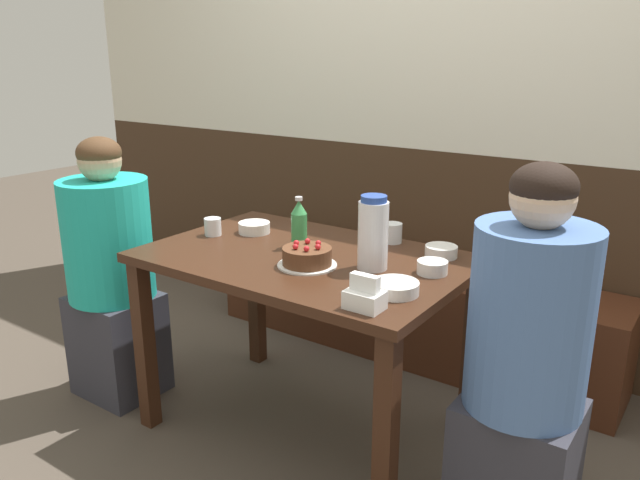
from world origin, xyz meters
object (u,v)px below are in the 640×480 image
(napkin_holder, at_px, (365,296))
(bowl_sauce_shallow, at_px, (395,288))
(bench_seat, at_px, (405,309))
(glass_tumbler_short, at_px, (392,233))
(person_teal_shirt, at_px, (111,275))
(glass_water_tall, at_px, (213,227))
(person_pale_blue_shirt, at_px, (524,370))
(bowl_rice_small, at_px, (254,228))
(birthday_cake, at_px, (307,257))
(bowl_side_dish, at_px, (441,251))
(bowl_soup_white, at_px, (432,267))
(soju_bottle, at_px, (299,223))
(water_pitcher, at_px, (373,233))

(napkin_holder, relative_size, bowl_sauce_shallow, 0.75)
(bench_seat, bearing_deg, glass_tumbler_short, -70.12)
(person_teal_shirt, bearing_deg, glass_water_tall, 29.79)
(bench_seat, relative_size, napkin_holder, 18.60)
(glass_tumbler_short, xyz_separation_m, person_pale_blue_shirt, (0.66, -0.40, -0.21))
(bowl_rice_small, bearing_deg, bench_seat, 64.34)
(bench_seat, bearing_deg, napkin_holder, -69.02)
(bowl_rice_small, xyz_separation_m, person_teal_shirt, (-0.50, -0.34, -0.21))
(person_teal_shirt, bearing_deg, person_pale_blue_shirt, 5.01)
(birthday_cake, relative_size, bowl_side_dish, 1.78)
(bowl_side_dish, distance_m, bowl_sauce_shallow, 0.41)
(napkin_holder, relative_size, bowl_soup_white, 1.07)
(glass_water_tall, bearing_deg, bowl_rice_small, 46.93)
(bowl_soup_white, xyz_separation_m, bowl_sauce_shallow, (-0.02, -0.23, -0.00))
(bowl_rice_small, height_order, bowl_sauce_shallow, bowl_rice_small)
(napkin_holder, distance_m, person_teal_shirt, 1.30)
(bowl_side_dish, height_order, bowl_sauce_shallow, bowl_side_dish)
(bench_seat, distance_m, person_teal_shirt, 1.39)
(soju_bottle, xyz_separation_m, glass_tumbler_short, (0.26, 0.25, -0.05))
(birthday_cake, bearing_deg, bowl_soup_white, 24.35)
(bowl_side_dish, distance_m, person_teal_shirt, 1.37)
(bowl_side_dish, distance_m, glass_tumbler_short, 0.24)
(bowl_sauce_shallow, height_order, person_pale_blue_shirt, person_pale_blue_shirt)
(bench_seat, distance_m, bowl_sauce_shallow, 1.20)
(soju_bottle, bearing_deg, person_teal_shirt, -158.96)
(birthday_cake, distance_m, bowl_soup_white, 0.43)
(napkin_holder, relative_size, glass_water_tall, 1.56)
(bench_seat, distance_m, soju_bottle, 0.97)
(person_pale_blue_shirt, bearing_deg, soju_bottle, -9.06)
(bowl_sauce_shallow, bearing_deg, bowl_rice_small, 161.77)
(water_pitcher, relative_size, bowl_side_dish, 2.19)
(bench_seat, relative_size, birthday_cake, 9.82)
(soju_bottle, xyz_separation_m, bowl_side_dish, (0.49, 0.20, -0.07))
(soju_bottle, relative_size, bowl_rice_small, 1.52)
(napkin_holder, relative_size, glass_tumbler_short, 1.44)
(person_teal_shirt, height_order, person_pale_blue_shirt, person_pale_blue_shirt)
(bowl_soup_white, bearing_deg, napkin_holder, -94.81)
(bowl_soup_white, bearing_deg, water_pitcher, -159.94)
(birthday_cake, xyz_separation_m, glass_tumbler_short, (0.11, 0.41, 0.01))
(soju_bottle, xyz_separation_m, glass_water_tall, (-0.38, -0.07, -0.06))
(person_teal_shirt, relative_size, person_pale_blue_shirt, 0.96)
(bowl_sauce_shallow, bearing_deg, napkin_holder, -96.30)
(bowl_side_dish, relative_size, glass_tumbler_short, 1.53)
(bench_seat, relative_size, person_pale_blue_shirt, 1.75)
(bench_seat, distance_m, bowl_soup_white, 1.03)
(bench_seat, relative_size, bowl_soup_white, 19.89)
(soju_bottle, height_order, glass_water_tall, soju_bottle)
(soju_bottle, distance_m, napkin_holder, 0.63)
(napkin_holder, relative_size, bowl_side_dish, 0.94)
(birthday_cake, xyz_separation_m, person_pale_blue_shirt, (0.77, 0.01, -0.20))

